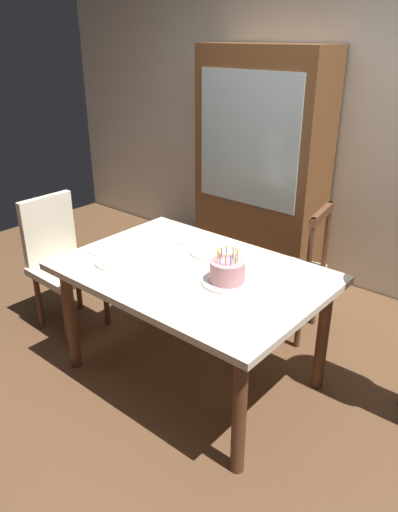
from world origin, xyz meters
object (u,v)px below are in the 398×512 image
object	(u,v)px
dining_table	(192,283)
plate_far_side	(208,252)
birthday_cake	(227,273)
chair_spindle_back	(291,273)
china_cabinet	(261,166)
chair_upholstered	(60,256)
plate_near_celebrant	(114,262)

from	to	relation	value
dining_table	plate_far_side	world-z (taller)	plate_far_side
birthday_cake	chair_spindle_back	world-z (taller)	chair_spindle_back
chair_spindle_back	china_cabinet	distance (m)	1.15
dining_table	plate_far_side	size ratio (longest dim) A/B	6.79
chair_spindle_back	chair_upholstered	world-z (taller)	same
china_cabinet	chair_upholstered	bearing A→B (deg)	-108.47
plate_far_side	china_cabinet	xyz separation A→B (m)	(-0.50, 1.33, 0.20)
birthday_cake	plate_near_celebrant	size ratio (longest dim) A/B	1.27
plate_near_celebrant	chair_upholstered	size ratio (longest dim) A/B	0.23
plate_far_side	dining_table	bearing A→B (deg)	-72.15
chair_spindle_back	plate_far_side	bearing A→B (deg)	-112.52
chair_upholstered	china_cabinet	bearing A→B (deg)	71.53
plate_near_celebrant	chair_spindle_back	size ratio (longest dim) A/B	0.23
plate_near_celebrant	chair_upholstered	xyz separation A→B (m)	(-0.73, 0.11, -0.22)
chair_spindle_back	china_cabinet	size ratio (longest dim) A/B	0.50
dining_table	plate_near_celebrant	distance (m)	0.48
plate_far_side	chair_spindle_back	bearing A→B (deg)	67.48
china_cabinet	birthday_cake	bearing A→B (deg)	-62.12
birthday_cake	plate_far_side	xyz separation A→B (m)	(-0.32, 0.23, -0.05)
plate_near_celebrant	china_cabinet	xyz separation A→B (m)	(-0.16, 1.79, 0.20)
dining_table	plate_far_side	bearing A→B (deg)	107.85
dining_table	plate_near_celebrant	bearing A→B (deg)	-150.55
plate_far_side	chair_spindle_back	xyz separation A→B (m)	(0.25, 0.61, -0.29)
plate_near_celebrant	plate_far_side	bearing A→B (deg)	54.07
chair_upholstered	plate_far_side	bearing A→B (deg)	18.36
dining_table	plate_far_side	distance (m)	0.26
birthday_cake	chair_spindle_back	distance (m)	0.91
dining_table	chair_spindle_back	bearing A→B (deg)	78.07
birthday_cake	plate_far_side	distance (m)	0.40
birthday_cake	china_cabinet	bearing A→B (deg)	117.88
plate_far_side	chair_upholstered	world-z (taller)	chair_upholstered
dining_table	plate_near_celebrant	size ratio (longest dim) A/B	6.79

